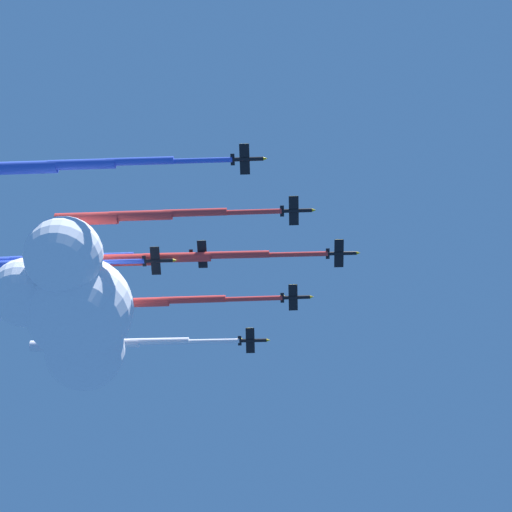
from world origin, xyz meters
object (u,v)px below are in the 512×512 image
object	(u,v)px
jet_lead	(174,258)
jet_port_outer	(41,260)
jet_starboard_inner	(139,216)
jet_starboard_mid	(79,165)
jet_port_mid	(108,344)
jet_port_inner	(134,303)

from	to	relation	value
jet_lead	jet_port_outer	world-z (taller)	jet_port_outer
jet_starboard_inner	jet_starboard_mid	xyz separation A→B (m)	(12.70, -16.67, 1.65)
jet_starboard_mid	jet_lead	bearing A→B (deg)	133.87
jet_port_mid	jet_port_outer	bearing A→B (deg)	-37.27
jet_starboard_inner	jet_port_mid	world-z (taller)	jet_port_mid
jet_starboard_inner	jet_starboard_mid	distance (m)	21.02
jet_port_inner	jet_starboard_inner	size ratio (longest dim) A/B	1.10
jet_starboard_inner	jet_port_outer	bearing A→B (deg)	-123.17
jet_lead	jet_port_inner	xyz separation A→B (m)	(-16.69, -11.38, 0.35)
jet_port_inner	jet_port_outer	distance (m)	29.72
jet_starboard_inner	jet_starboard_mid	world-z (taller)	jet_starboard_mid
jet_starboard_mid	jet_port_mid	bearing A→B (deg)	172.05
jet_port_mid	jet_starboard_mid	size ratio (longest dim) A/B	0.99
jet_lead	jet_starboard_mid	xyz separation A→B (m)	(25.90, -26.95, -0.54)
jet_starboard_inner	jet_starboard_mid	bearing A→B (deg)	-52.69
jet_lead	jet_starboard_mid	size ratio (longest dim) A/B	1.06
jet_port_mid	jet_port_outer	size ratio (longest dim) A/B	0.94
jet_port_inner	jet_starboard_inner	xyz separation A→B (m)	(29.89, 1.10, -2.53)
jet_port_inner	jet_lead	bearing A→B (deg)	34.29
jet_starboard_mid	jet_port_outer	world-z (taller)	jet_port_outer
jet_lead	jet_port_mid	size ratio (longest dim) A/B	1.07
jet_starboard_inner	jet_port_outer	world-z (taller)	jet_port_outer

